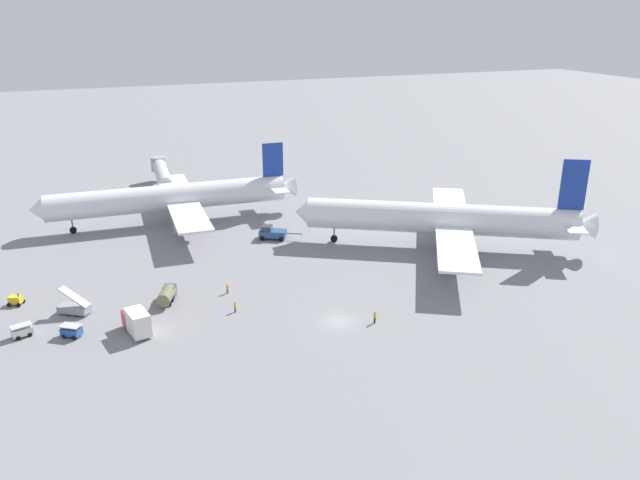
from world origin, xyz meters
The scene contains 14 objects.
ground_plane centered at (0.00, 0.00, 0.00)m, with size 600.00×600.00×0.00m, color gray.
airliner_at_gate_left centered at (-15.10, 52.12, 5.38)m, with size 53.02×42.00×15.23m.
airliner_being_pushed centered at (28.80, 19.94, 5.54)m, with size 49.16×43.24×17.39m.
pushback_tug centered at (1.09, 35.71, 1.23)m, with size 7.89×5.15×2.93m.
gse_stair_truck_yellow centered at (-34.90, 16.03, 1.03)m, with size 4.85×4.16×4.06m.
gse_catering_truck_tall centered at (-27.05, 6.90, 1.76)m, with size 3.58×6.21×3.50m.
gse_baggage_cart_trailing centered at (-41.67, 11.51, 0.86)m, with size 3.08×2.32×1.71m.
gse_gpu_cart_small centered at (-43.09, 22.33, 0.79)m, with size 2.57×2.31×1.90m.
gse_baggage_cart_near_cluster centered at (-35.43, 9.05, 0.86)m, with size 3.14×2.84×1.71m.
gse_fuel_bowser_stubby centered at (-21.79, 14.93, 1.33)m, with size 3.62×5.25×2.40m.
ground_crew_wing_walker_right centered at (-12.63, 14.82, 0.82)m, with size 0.43×0.41×1.59m.
ground_crew_marshaller_foreground centered at (-13.07, 8.09, 0.80)m, with size 0.36×0.36×1.54m.
ground_crew_ramp_agent_by_cones centered at (4.45, -2.33, 0.89)m, with size 0.50×0.36×1.71m.
jet_bridge centered at (-13.62, 78.83, 4.44)m, with size 4.74×22.78×6.22m.
Camera 1 is at (-31.13, -72.47, 41.77)m, focal length 35.00 mm.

